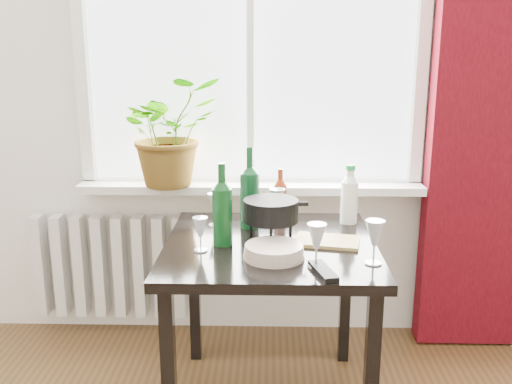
{
  "coord_description": "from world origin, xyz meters",
  "views": [
    {
      "loc": [
        0.09,
        -0.64,
        1.51
      ],
      "look_at": [
        0.04,
        1.55,
        0.95
      ],
      "focal_mm": 40.0,
      "sensor_mm": 36.0,
      "label": 1
    }
  ],
  "objects_px": {
    "potted_plant": "(170,132)",
    "wine_bottle_right": "(250,187)",
    "wine_bottle_left": "(222,204)",
    "tv_remote": "(323,271)",
    "bottle_amber": "(280,194)",
    "wineglass_back_center": "(277,206)",
    "wineglass_front_right": "(316,245)",
    "table": "(270,264)",
    "cutting_board": "(327,241)",
    "wineglass_far_right": "(374,242)",
    "wineglass_front_left": "(200,234)",
    "cleaning_bottle": "(349,194)",
    "radiator": "(110,266)",
    "wineglass_back_left": "(215,209)",
    "plate_stack": "(274,251)",
    "fondue_pot": "(271,220)"
  },
  "relations": [
    {
      "from": "potted_plant",
      "to": "wine_bottle_right",
      "type": "bearing_deg",
      "value": -40.94
    },
    {
      "from": "wine_bottle_left",
      "to": "tv_remote",
      "type": "height_order",
      "value": "wine_bottle_left"
    },
    {
      "from": "bottle_amber",
      "to": "wineglass_back_center",
      "type": "height_order",
      "value": "bottle_amber"
    },
    {
      "from": "potted_plant",
      "to": "wineglass_front_right",
      "type": "distance_m",
      "value": 1.08
    },
    {
      "from": "table",
      "to": "wine_bottle_right",
      "type": "distance_m",
      "value": 0.35
    },
    {
      "from": "wineglass_front_right",
      "to": "cutting_board",
      "type": "relative_size",
      "value": 0.64
    },
    {
      "from": "cutting_board",
      "to": "table",
      "type": "bearing_deg",
      "value": -179.59
    },
    {
      "from": "potted_plant",
      "to": "cutting_board",
      "type": "xyz_separation_m",
      "value": [
        0.72,
        -0.55,
        -0.36
      ]
    },
    {
      "from": "wineglass_far_right",
      "to": "wineglass_front_left",
      "type": "height_order",
      "value": "wineglass_far_right"
    },
    {
      "from": "bottle_amber",
      "to": "cutting_board",
      "type": "xyz_separation_m",
      "value": [
        0.19,
        -0.32,
        -0.11
      ]
    },
    {
      "from": "cleaning_bottle",
      "to": "wineglass_far_right",
      "type": "bearing_deg",
      "value": -87.22
    },
    {
      "from": "radiator",
      "to": "table",
      "type": "xyz_separation_m",
      "value": [
        0.85,
        -0.63,
        0.27
      ]
    },
    {
      "from": "wine_bottle_left",
      "to": "wineglass_far_right",
      "type": "distance_m",
      "value": 0.61
    },
    {
      "from": "wineglass_far_right",
      "to": "tv_remote",
      "type": "height_order",
      "value": "wineglass_far_right"
    },
    {
      "from": "potted_plant",
      "to": "wineglass_back_center",
      "type": "bearing_deg",
      "value": -30.28
    },
    {
      "from": "wineglass_front_right",
      "to": "wineglass_back_left",
      "type": "relative_size",
      "value": 1.09
    },
    {
      "from": "wineglass_back_center",
      "to": "wineglass_front_left",
      "type": "bearing_deg",
      "value": -130.51
    },
    {
      "from": "wineglass_far_right",
      "to": "cutting_board",
      "type": "relative_size",
      "value": 0.66
    },
    {
      "from": "cleaning_bottle",
      "to": "cutting_board",
      "type": "relative_size",
      "value": 1.03
    },
    {
      "from": "wineglass_back_left",
      "to": "wineglass_front_left",
      "type": "relative_size",
      "value": 1.09
    },
    {
      "from": "table",
      "to": "wine_bottle_left",
      "type": "xyz_separation_m",
      "value": [
        -0.19,
        -0.03,
        0.26
      ]
    },
    {
      "from": "bottle_amber",
      "to": "plate_stack",
      "type": "height_order",
      "value": "bottle_amber"
    },
    {
      "from": "potted_plant",
      "to": "cleaning_bottle",
      "type": "height_order",
      "value": "potted_plant"
    },
    {
      "from": "wine_bottle_right",
      "to": "bottle_amber",
      "type": "relative_size",
      "value": 1.51
    },
    {
      "from": "fondue_pot",
      "to": "cutting_board",
      "type": "distance_m",
      "value": 0.24
    },
    {
      "from": "cutting_board",
      "to": "wineglass_front_right",
      "type": "bearing_deg",
      "value": -104.13
    },
    {
      "from": "wineglass_front_left",
      "to": "potted_plant",
      "type": "bearing_deg",
      "value": 108.51
    },
    {
      "from": "table",
      "to": "wine_bottle_right",
      "type": "xyz_separation_m",
      "value": [
        -0.09,
        0.2,
        0.27
      ]
    },
    {
      "from": "potted_plant",
      "to": "tv_remote",
      "type": "bearing_deg",
      "value": -52.31
    },
    {
      "from": "wineglass_back_left",
      "to": "fondue_pot",
      "type": "bearing_deg",
      "value": -37.78
    },
    {
      "from": "wineglass_back_center",
      "to": "wineglass_front_left",
      "type": "distance_m",
      "value": 0.46
    },
    {
      "from": "fondue_pot",
      "to": "wine_bottle_right",
      "type": "bearing_deg",
      "value": 103.45
    },
    {
      "from": "table",
      "to": "bottle_amber",
      "type": "bearing_deg",
      "value": 82.06
    },
    {
      "from": "wine_bottle_left",
      "to": "tv_remote",
      "type": "distance_m",
      "value": 0.51
    },
    {
      "from": "radiator",
      "to": "bottle_amber",
      "type": "xyz_separation_m",
      "value": [
        0.89,
        -0.31,
        0.48
      ]
    },
    {
      "from": "table",
      "to": "wineglass_back_left",
      "type": "distance_m",
      "value": 0.37
    },
    {
      "from": "plate_stack",
      "to": "cutting_board",
      "type": "height_order",
      "value": "plate_stack"
    },
    {
      "from": "bottle_amber",
      "to": "cutting_board",
      "type": "distance_m",
      "value": 0.38
    },
    {
      "from": "potted_plant",
      "to": "wineglass_back_left",
      "type": "distance_m",
      "value": 0.51
    },
    {
      "from": "table",
      "to": "wineglass_far_right",
      "type": "relative_size",
      "value": 4.99
    },
    {
      "from": "wineglass_front_right",
      "to": "tv_remote",
      "type": "height_order",
      "value": "wineglass_front_right"
    },
    {
      "from": "plate_stack",
      "to": "wine_bottle_right",
      "type": "bearing_deg",
      "value": 105.44
    },
    {
      "from": "bottle_amber",
      "to": "table",
      "type": "bearing_deg",
      "value": -97.94
    },
    {
      "from": "fondue_pot",
      "to": "wine_bottle_left",
      "type": "bearing_deg",
      "value": -179.13
    },
    {
      "from": "wine_bottle_left",
      "to": "cleaning_bottle",
      "type": "xyz_separation_m",
      "value": [
        0.54,
        0.3,
        -0.04
      ]
    },
    {
      "from": "wineglass_front_right",
      "to": "wineglass_far_right",
      "type": "distance_m",
      "value": 0.21
    },
    {
      "from": "wineglass_back_left",
      "to": "wineglass_front_left",
      "type": "distance_m",
      "value": 0.32
    },
    {
      "from": "table",
      "to": "wineglass_far_right",
      "type": "xyz_separation_m",
      "value": [
        0.38,
        -0.23,
        0.18
      ]
    },
    {
      "from": "wine_bottle_left",
      "to": "wine_bottle_right",
      "type": "distance_m",
      "value": 0.25
    },
    {
      "from": "wineglass_front_left",
      "to": "bottle_amber",
      "type": "bearing_deg",
      "value": 53.52
    }
  ]
}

